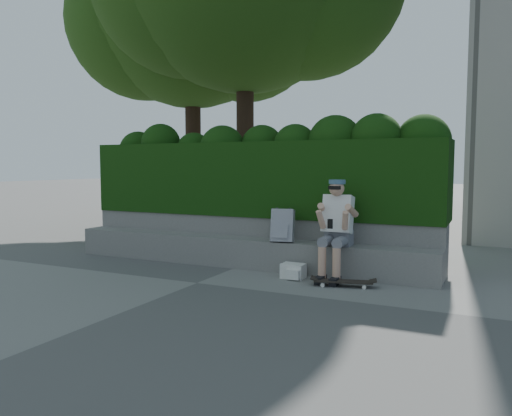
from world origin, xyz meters
The scene contains 9 objects.
ground centered at (0.00, 0.00, 0.00)m, with size 80.00×80.00×0.00m, color slate.
bench_ledge centered at (0.00, 1.25, 0.23)m, with size 6.00×0.45×0.45m, color gray.
planter_wall centered at (0.00, 1.73, 0.38)m, with size 6.00×0.50×0.75m, color gray.
hedge centered at (0.00, 1.95, 1.35)m, with size 6.00×1.00×1.20m, color black.
tree_right centered at (-3.35, 5.14, 5.58)m, with size 5.16×5.16×8.17m.
person centered at (1.60, 1.07, 0.75)m, with size 0.40×0.76×1.38m.
skateboard centered at (1.83, 0.65, 0.07)m, with size 0.78×0.37×0.08m.
backpack_plaid centered at (0.76, 1.15, 0.69)m, with size 0.33×0.17×0.48m, color silver.
backpack_ground centered at (1.06, 0.83, 0.10)m, with size 0.32×0.23×0.21m, color white.
Camera 1 is at (3.57, -5.59, 1.58)m, focal length 35.00 mm.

